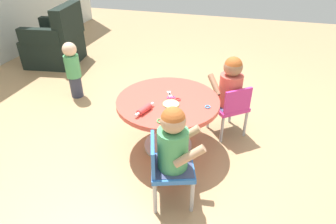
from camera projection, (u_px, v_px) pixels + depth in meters
ground_plane at (168, 146)px, 2.74m from camera, size 10.00×10.00×0.00m
craft_table at (168, 112)px, 2.54m from camera, size 0.88×0.88×0.50m
child_chair_left at (168, 167)px, 2.05m from camera, size 0.38×0.38×0.54m
seated_child_left at (174, 141)px, 1.93m from camera, size 0.37×0.41×0.51m
child_chair_right at (230, 107)px, 2.75m from camera, size 0.42×0.42×0.54m
seated_child_right at (231, 84)px, 2.66m from camera, size 0.44×0.42×0.51m
armchair_dark at (56, 43)px, 4.31m from camera, size 0.80×0.82×0.85m
toddler_standing at (73, 69)px, 3.38m from camera, size 0.17×0.17×0.67m
rolling_pin at (144, 109)px, 2.29m from camera, size 0.23×0.09×0.05m
craft_scissors at (170, 96)px, 2.52m from camera, size 0.14×0.11×0.01m
playdough_blob_0 at (171, 104)px, 2.40m from camera, size 0.13×0.13×0.01m
cookie_cutter_0 at (167, 112)px, 2.30m from camera, size 0.05×0.05×0.01m
cookie_cutter_1 at (161, 121)px, 2.19m from camera, size 0.07×0.07×0.01m
cookie_cutter_2 at (178, 99)px, 2.47m from camera, size 0.05×0.05×0.01m
cookie_cutter_3 at (208, 107)px, 2.37m from camera, size 0.05×0.05×0.01m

